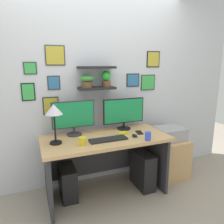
# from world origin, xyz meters

# --- Properties ---
(ground_plane) EXTENTS (8.00, 8.00, 0.00)m
(ground_plane) POSITION_xyz_m (0.00, 0.00, 0.00)
(ground_plane) COLOR gray
(back_wall_assembly) EXTENTS (4.40, 0.24, 2.70)m
(back_wall_assembly) POSITION_xyz_m (-0.00, 0.44, 1.35)
(back_wall_assembly) COLOR silver
(back_wall_assembly) RESTS_ON ground
(desk) EXTENTS (1.50, 0.68, 0.75)m
(desk) POSITION_xyz_m (0.00, 0.05, 0.54)
(desk) COLOR tan
(desk) RESTS_ON ground
(monitor_left) EXTENTS (0.52, 0.18, 0.42)m
(monitor_left) POSITION_xyz_m (-0.33, 0.22, 0.98)
(monitor_left) COLOR #2D2D33
(monitor_left) RESTS_ON desk
(monitor_right) EXTENTS (0.57, 0.18, 0.41)m
(monitor_right) POSITION_xyz_m (0.33, 0.22, 0.97)
(monitor_right) COLOR black
(monitor_right) RESTS_ON desk
(keyboard) EXTENTS (0.44, 0.14, 0.02)m
(keyboard) POSITION_xyz_m (-0.01, -0.11, 0.76)
(keyboard) COLOR black
(keyboard) RESTS_ON desk
(computer_mouse) EXTENTS (0.06, 0.09, 0.03)m
(computer_mouse) POSITION_xyz_m (0.32, -0.12, 0.77)
(computer_mouse) COLOR black
(computer_mouse) RESTS_ON desk
(desk_lamp) EXTENTS (0.18, 0.18, 0.44)m
(desk_lamp) POSITION_xyz_m (-0.58, 0.00, 1.10)
(desk_lamp) COLOR black
(desk_lamp) RESTS_ON desk
(cell_phone) EXTENTS (0.10, 0.15, 0.01)m
(cell_phone) POSITION_xyz_m (0.45, -0.01, 0.76)
(cell_phone) COLOR black
(cell_phone) RESTS_ON desk
(coffee_mug) EXTENTS (0.08, 0.08, 0.09)m
(coffee_mug) POSITION_xyz_m (-0.32, -0.15, 0.80)
(coffee_mug) COLOR yellow
(coffee_mug) RESTS_ON desk
(pen_cup) EXTENTS (0.07, 0.07, 0.10)m
(pen_cup) POSITION_xyz_m (0.41, -0.28, 0.80)
(pen_cup) COLOR blue
(pen_cup) RESTS_ON desk
(scissors_tray) EXTENTS (0.14, 0.12, 0.02)m
(scissors_tray) POSITION_xyz_m (0.23, 0.02, 0.76)
(scissors_tray) COLOR yellow
(scissors_tray) RESTS_ON desk
(drawer_cabinet) EXTENTS (0.44, 0.50, 0.55)m
(drawer_cabinet) POSITION_xyz_m (1.00, 0.11, 0.28)
(drawer_cabinet) COLOR tan
(drawer_cabinet) RESTS_ON ground
(printer) EXTENTS (0.38, 0.34, 0.17)m
(printer) POSITION_xyz_m (1.00, 0.11, 0.64)
(printer) COLOR #9E9EA3
(printer) RESTS_ON drawer_cabinet
(computer_tower_left) EXTENTS (0.18, 0.40, 0.39)m
(computer_tower_left) POSITION_xyz_m (-0.46, 0.12, 0.20)
(computer_tower_left) COLOR black
(computer_tower_left) RESTS_ON ground
(computer_tower_right) EXTENTS (0.18, 0.40, 0.48)m
(computer_tower_right) POSITION_xyz_m (0.50, -0.03, 0.24)
(computer_tower_right) COLOR black
(computer_tower_right) RESTS_ON ground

